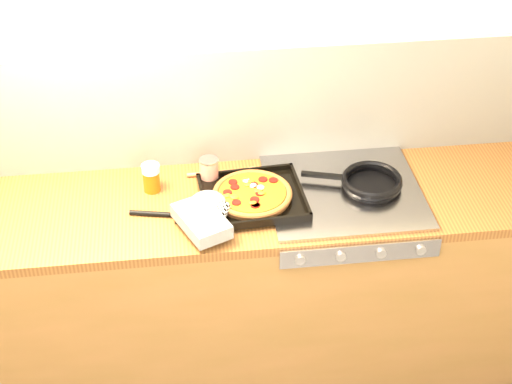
{
  "coord_description": "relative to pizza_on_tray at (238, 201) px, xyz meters",
  "views": [
    {
      "loc": [
        -0.2,
        -1.32,
        2.73
      ],
      "look_at": [
        0.1,
        1.08,
        0.95
      ],
      "focal_mm": 55.0,
      "sensor_mm": 36.0,
      "label": 1
    }
  ],
  "objects": [
    {
      "name": "wooden_spoon",
      "position": [
        -0.01,
        0.25,
        -0.03
      ],
      "size": [
        0.3,
        0.04,
        0.02
      ],
      "color": "#B3724C",
      "rests_on": "counter_run"
    },
    {
      "name": "pizza_on_tray",
      "position": [
        0.0,
        0.0,
        0.0
      ],
      "size": [
        0.52,
        0.48,
        0.07
      ],
      "color": "black",
      "rests_on": "stovetop"
    },
    {
      "name": "tomato_can",
      "position": [
        -0.1,
        0.2,
        0.01
      ],
      "size": [
        0.09,
        0.09,
        0.11
      ],
      "color": "#A61F0D",
      "rests_on": "counter_run"
    },
    {
      "name": "room_shell",
      "position": [
        -0.03,
        0.35,
        0.21
      ],
      "size": [
        3.2,
        3.2,
        3.2
      ],
      "color": "white",
      "rests_on": "ground"
    },
    {
      "name": "juice_glass",
      "position": [
        -0.32,
        0.17,
        0.02
      ],
      "size": [
        0.09,
        0.09,
        0.12
      ],
      "color": "#CE4E0C",
      "rests_on": "counter_run"
    },
    {
      "name": "stovetop",
      "position": [
        0.42,
        0.06,
        -0.04
      ],
      "size": [
        0.6,
        0.56,
        0.02
      ],
      "primitive_type": "cube",
      "color": "#9F9EA4",
      "rests_on": "counter_run"
    },
    {
      "name": "black_spatula",
      "position": [
        -0.27,
        -0.01,
        -0.04
      ],
      "size": [
        0.29,
        0.11,
        0.02
      ],
      "color": "black",
      "rests_on": "counter_run"
    },
    {
      "name": "counter_run",
      "position": [
        -0.03,
        0.06,
        -0.49
      ],
      "size": [
        3.2,
        0.62,
        0.9
      ],
      "color": "brown",
      "rests_on": "ground"
    },
    {
      "name": "frying_pan",
      "position": [
        0.53,
        0.07,
        -0.01
      ],
      "size": [
        0.42,
        0.3,
        0.04
      ],
      "color": "black",
      "rests_on": "stovetop"
    }
  ]
}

